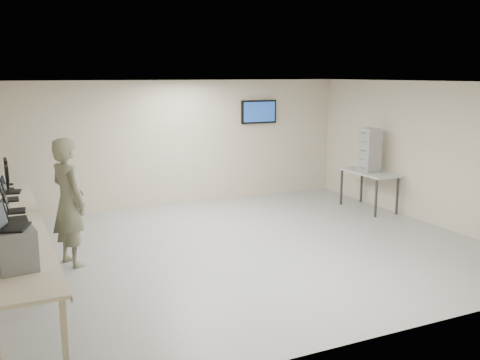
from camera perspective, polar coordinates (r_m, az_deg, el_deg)
name	(u,v)px	position (r m, az deg, el deg)	size (l,w,h in m)	color
room	(245,166)	(8.96, 0.58, 1.49)	(8.01, 7.01, 2.81)	#999998
workbench	(15,226)	(8.19, -22.84, -4.54)	(0.76, 6.00, 0.90)	beige
equipment_box	(16,249)	(6.12, -22.80, -6.80)	(0.38, 0.43, 0.45)	gray
laptop_on_box	(8,222)	(6.04, -23.55, -4.15)	(0.40, 0.43, 0.29)	black
laptop_0	(19,244)	(6.82, -22.52, -6.29)	(0.33, 0.39, 0.29)	black
laptop_1	(15,233)	(7.28, -22.85, -5.25)	(0.31, 0.37, 0.28)	black
laptop_2	(12,216)	(8.15, -23.15, -3.53)	(0.33, 0.39, 0.30)	black
laptop_3	(12,207)	(8.69, -23.12, -2.70)	(0.31, 0.36, 0.27)	black
laptop_4	(7,196)	(9.51, -23.63, -1.60)	(0.29, 0.35, 0.27)	black
laptop_5	(9,189)	(10.10, -23.45, -0.85)	(0.35, 0.41, 0.29)	black
monitor_near	(7,174)	(10.39, -23.61, 0.54)	(0.20, 0.45, 0.44)	black
monitor_far	(6,169)	(10.80, -23.69, 1.04)	(0.22, 0.49, 0.49)	black
soldier	(69,202)	(8.61, -17.79, -2.26)	(0.73, 0.48, 1.99)	#53594A
side_table	(369,175)	(11.97, 13.61, 0.55)	(0.66, 1.41, 0.85)	#A5A5A5
storage_bins	(370,150)	(11.87, 13.65, 3.13)	(0.36, 0.40, 0.94)	#A3A3A3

